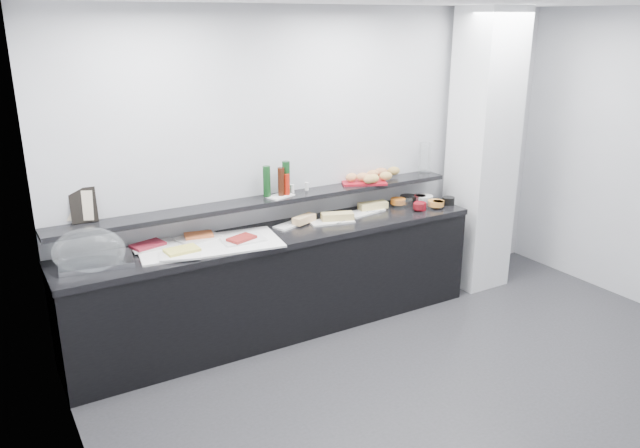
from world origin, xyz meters
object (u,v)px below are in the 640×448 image
cloche_base (97,262)px  framed_print (83,205)px  condiment_tray (280,196)px  bread_tray (363,181)px  carafe (425,158)px  sandwich_plate_mid (332,222)px

cloche_base → framed_print: bearing=99.3°
condiment_tray → bread_tray: 0.88m
bread_tray → carafe: carafe is taller
condiment_tray → bread_tray: size_ratio=0.56×
framed_print → condiment_tray: (1.56, -0.12, -0.12)m
framed_print → carafe: bearing=3.6°
cloche_base → condiment_tray: 1.58m
carafe → sandwich_plate_mid: bearing=-170.3°
condiment_tray → bread_tray: bearing=-16.0°
sandwich_plate_mid → condiment_tray: condiment_tray is taller
framed_print → condiment_tray: 1.57m
bread_tray → carafe: size_ratio=1.33×
cloche_base → framed_print: framed_print is taller
cloche_base → framed_print: 0.44m
cloche_base → carafe: (3.15, 0.18, 0.38)m
framed_print → carafe: 3.15m
condiment_tray → carafe: size_ratio=0.74×
framed_print → condiment_tray: bearing=0.8°
cloche_base → sandwich_plate_mid: cloche_base is taller
sandwich_plate_mid → carafe: size_ratio=1.28×
condiment_tray → sandwich_plate_mid: bearing=-41.0°
framed_print → bread_tray: 2.44m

